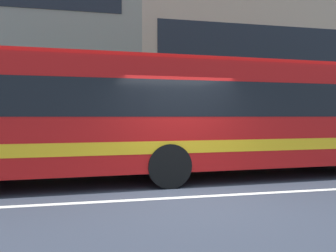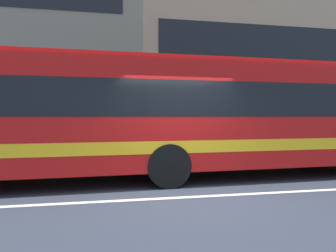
% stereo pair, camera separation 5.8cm
% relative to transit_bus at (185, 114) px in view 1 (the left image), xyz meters
% --- Properties ---
extents(ground_plane, '(160.00, 160.00, 0.00)m').
position_rel_transit_bus_xyz_m(ground_plane, '(-0.43, -2.13, -1.68)').
color(ground_plane, '#2C323E').
extents(lane_centre_line, '(60.00, 0.16, 0.01)m').
position_rel_transit_bus_xyz_m(lane_centre_line, '(-0.43, -2.13, -1.67)').
color(lane_centre_line, silver).
rests_on(lane_centre_line, ground_plane).
extents(hedge_row_far, '(20.12, 1.10, 0.97)m').
position_rel_transit_bus_xyz_m(hedge_row_far, '(3.53, 3.41, -1.20)').
color(hedge_row_far, '#357026').
rests_on(hedge_row_far, ground_plane).
extents(apartment_block_right, '(19.02, 11.38, 9.46)m').
position_rel_transit_bus_xyz_m(apartment_block_right, '(9.51, 13.57, 3.05)').
color(apartment_block_right, tan).
rests_on(apartment_block_right, ground_plane).
extents(transit_bus, '(11.83, 3.00, 3.04)m').
position_rel_transit_bus_xyz_m(transit_bus, '(0.00, 0.00, 0.00)').
color(transit_bus, red).
rests_on(transit_bus, ground_plane).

